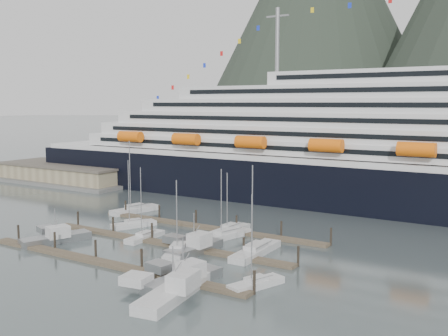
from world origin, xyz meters
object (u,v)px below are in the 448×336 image
(sailboat_d, at_px, (256,252))
(trawler_a, at_px, (55,237))
(sailboat_e, at_px, (135,210))
(trawler_e, at_px, (193,247))
(trawler_d, at_px, (183,278))
(cruise_ship, at_px, (447,156))
(sailboat_f, at_px, (230,231))
(sailboat_g, at_px, (226,236))
(trawler_c, at_px, (172,290))
(sailboat_h, at_px, (256,284))
(sailboat_a, at_px, (134,225))
(warehouse, at_px, (67,175))
(sailboat_c, at_px, (179,251))
(sailboat_b, at_px, (145,237))

(sailboat_d, relative_size, trawler_a, 1.22)
(sailboat_e, height_order, trawler_e, sailboat_e)
(trawler_d, bearing_deg, cruise_ship, -9.01)
(sailboat_f, relative_size, sailboat_g, 0.92)
(trawler_c, height_order, trawler_d, trawler_c)
(trawler_d, bearing_deg, trawler_a, 88.22)
(trawler_e, bearing_deg, sailboat_h, -114.17)
(sailboat_f, bearing_deg, trawler_e, -170.40)
(sailboat_d, bearing_deg, trawler_d, 173.37)
(sailboat_a, xyz_separation_m, sailboat_g, (19.00, 2.38, -0.00))
(warehouse, height_order, trawler_a, trawler_a)
(sailboat_g, relative_size, sailboat_h, 1.01)
(sailboat_h, relative_size, trawler_a, 1.04)
(sailboat_h, xyz_separation_m, trawler_d, (-8.43, -4.26, 0.48))
(warehouse, height_order, trawler_e, trawler_e)
(sailboat_e, relative_size, trawler_c, 1.13)
(cruise_ship, bearing_deg, sailboat_f, -126.73)
(sailboat_a, relative_size, sailboat_d, 0.90)
(trawler_e, bearing_deg, sailboat_e, 61.34)
(sailboat_d, relative_size, sailboat_h, 1.17)
(sailboat_a, relative_size, sailboat_e, 0.83)
(sailboat_g, bearing_deg, sailboat_a, 112.06)
(sailboat_d, bearing_deg, sailboat_g, 54.97)
(sailboat_c, xyz_separation_m, sailboat_h, (17.22, -6.58, -0.02))
(cruise_ship, relative_size, sailboat_b, 16.30)
(warehouse, bearing_deg, trawler_e, -28.41)
(sailboat_e, bearing_deg, trawler_c, -120.41)
(trawler_e, bearing_deg, sailboat_c, 145.96)
(sailboat_c, relative_size, trawler_a, 1.03)
(sailboat_b, bearing_deg, trawler_d, -129.83)
(sailboat_h, height_order, trawler_e, sailboat_h)
(cruise_ship, height_order, sailboat_b, cruise_ship)
(warehouse, distance_m, trawler_e, 84.42)
(sailboat_e, relative_size, trawler_d, 1.33)
(sailboat_e, xyz_separation_m, trawler_d, (35.56, -30.87, 0.44))
(trawler_c, bearing_deg, warehouse, 46.68)
(sailboat_d, height_order, trawler_e, sailboat_d)
(trawler_d, distance_m, trawler_e, 14.68)
(sailboat_h, relative_size, trawler_d, 1.04)
(sailboat_a, bearing_deg, trawler_e, -87.69)
(sailboat_d, distance_m, trawler_c, 21.10)
(sailboat_c, xyz_separation_m, sailboat_e, (-26.77, 20.02, 0.03))
(sailboat_c, distance_m, trawler_c, 18.21)
(sailboat_b, height_order, sailboat_f, sailboat_b)
(trawler_a, bearing_deg, sailboat_h, -72.33)
(cruise_ship, height_order, sailboat_c, cruise_ship)
(cruise_ship, height_order, warehouse, cruise_ship)
(warehouse, relative_size, sailboat_b, 3.57)
(trawler_a, height_order, trawler_c, trawler_c)
(warehouse, xyz_separation_m, trawler_a, (51.03, -47.47, -1.41))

